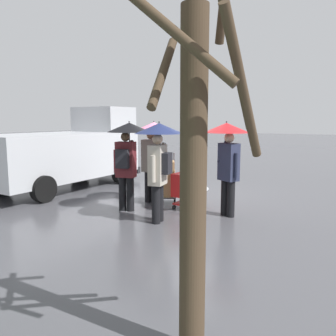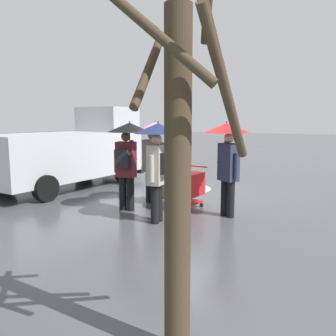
{
  "view_description": "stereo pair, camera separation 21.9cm",
  "coord_description": "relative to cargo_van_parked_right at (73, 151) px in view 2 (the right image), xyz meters",
  "views": [
    {
      "loc": [
        -4.0,
        8.64,
        2.2
      ],
      "look_at": [
        -0.16,
        1.51,
        1.05
      ],
      "focal_mm": 37.21,
      "sensor_mm": 36.0,
      "label": 1
    },
    {
      "loc": [
        -4.19,
        8.54,
        2.2
      ],
      "look_at": [
        -0.16,
        1.51,
        1.05
      ],
      "focal_mm": 37.21,
      "sensor_mm": 36.0,
      "label": 2
    }
  ],
  "objects": [
    {
      "name": "ground_plane",
      "position": [
        -4.05,
        -0.34,
        -1.18
      ],
      "size": [
        90.0,
        90.0,
        0.0
      ],
      "primitive_type": "plane",
      "color": "#4C4C51"
    },
    {
      "name": "slush_patch_far_side",
      "position": [
        -3.14,
        -1.42,
        -1.18
      ],
      "size": [
        2.01,
        2.01,
        0.01
      ],
      "primitive_type": "cylinder",
      "color": "#ADAFB5",
      "rests_on": "ground"
    },
    {
      "name": "cargo_van_parked_right",
      "position": [
        0.0,
        0.0,
        0.0
      ],
      "size": [
        2.41,
        5.44,
        2.6
      ],
      "color": "#B7BABF",
      "rests_on": "ground"
    },
    {
      "name": "shopping_cart_vendor",
      "position": [
        -4.49,
        0.65,
        -0.61
      ],
      "size": [
        0.64,
        0.87,
        1.02
      ],
      "color": "red",
      "rests_on": "ground"
    },
    {
      "name": "hand_dolly_boxes",
      "position": [
        -3.81,
        0.56,
        -0.53
      ],
      "size": [
        0.77,
        0.85,
        1.32
      ],
      "color": "#515156",
      "rests_on": "ground"
    },
    {
      "name": "pedestrian_pink_side",
      "position": [
        -5.53,
        0.83,
        0.41
      ],
      "size": [
        1.04,
        1.04,
        2.15
      ],
      "color": "black",
      "rests_on": "ground"
    },
    {
      "name": "pedestrian_black_side",
      "position": [
        -3.44,
        0.58,
        0.41
      ],
      "size": [
        1.04,
        1.04,
        2.15
      ],
      "color": "black",
      "rests_on": "ground"
    },
    {
      "name": "pedestrian_white_side",
      "position": [
        -3.34,
        1.56,
        0.39
      ],
      "size": [
        1.04,
        1.04,
        2.15
      ],
      "color": "black",
      "rests_on": "ground"
    },
    {
      "name": "pedestrian_far_side",
      "position": [
        -4.43,
        1.99,
        0.39
      ],
      "size": [
        1.04,
        1.04,
        2.15
      ],
      "color": "black",
      "rests_on": "ground"
    },
    {
      "name": "bare_tree_near",
      "position": [
        -6.84,
        5.55,
        0.58
      ],
      "size": [
        0.87,
        0.96,
        3.73
      ],
      "color": "#423323",
      "rests_on": "ground"
    }
  ]
}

